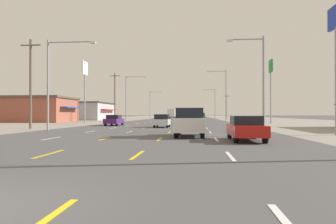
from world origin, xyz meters
The scene contains 26 objects.
ground_plane centered at (0.00, 66.00, 0.00)m, with size 572.00×572.00×0.00m, color #4C4C4F.
lot_apron_left centered at (-24.75, 66.00, 0.00)m, with size 28.00×440.00×0.01m, color gray.
lot_apron_right centered at (24.75, 66.00, 0.00)m, with size 28.00×440.00×0.01m, color gray.
lane_markings centered at (0.00, 104.50, 0.01)m, with size 10.64×227.60×0.01m.
signal_span_wire centered at (0.01, 7.13, 5.14)m, with size 25.80×0.52×8.76m.
sedan_far_right_nearest centered at (6.91, 13.77, 0.76)m, with size 1.80×4.50×1.46m.
suv_inner_right_near centered at (3.58, 16.96, 1.03)m, with size 1.98×4.90×1.98m.
hatchback_center_turn_mid centered at (0.08, 31.59, 0.78)m, with size 1.72×3.90×1.54m.
sedan_far_left_midfar centered at (-7.00, 36.58, 0.76)m, with size 1.80×4.50×1.46m.
sedan_inner_right_far centered at (3.71, 52.13, 0.76)m, with size 1.80×4.50×1.46m.
box_truck_inner_left_farther centered at (-3.62, 96.90, 1.84)m, with size 2.40×7.20×3.23m.
suv_far_right_farthest centered at (6.82, 117.08, 1.03)m, with size 1.98×4.90×1.98m.
storefront_left_row_1 centered at (-27.61, 53.77, 2.49)m, with size 15.64×11.23×4.95m.
storefront_left_row_2 centered at (-24.28, 77.57, 2.35)m, with size 10.69×17.08×4.68m.
pole_sign_left_row_1 centered at (-13.96, 44.40, 7.80)m, with size 0.24×2.22×10.16m.
pole_sign_right_row_0 centered at (14.39, 19.22, 7.49)m, with size 0.24×2.51×9.67m.
pole_sign_right_row_1 centered at (16.62, 48.48, 8.04)m, with size 0.24×1.99×10.65m.
streetlight_left_row_0 centered at (-9.58, 23.97, 5.18)m, with size 4.80×0.26×8.71m.
streetlight_right_row_0 centered at (9.81, 23.97, 4.98)m, with size 3.40×0.26×8.63m.
streetlight_left_row_1 centered at (-9.68, 57.88, 5.52)m, with size 4.41×0.26×9.45m.
streetlight_right_row_1 centered at (9.79, 57.88, 5.95)m, with size 3.91×0.26×10.39m.
streetlight_left_row_2 centered at (-9.72, 91.79, 5.11)m, with size 4.00×0.26×8.74m.
streetlight_right_row_2 centered at (9.78, 91.79, 5.40)m, with size 3.76×0.26×9.35m.
utility_pole_left_row_0 centered at (-13.38, 26.66, 4.93)m, with size 2.20×0.26×9.46m.
utility_pole_left_row_1 centered at (-13.13, 60.27, 5.37)m, with size 2.20×0.26×10.35m.
utility_pole_right_row_2 centered at (14.43, 99.38, 4.25)m, with size 2.20×0.26×8.13m.
Camera 1 is at (3.94, -4.69, 1.57)m, focal length 33.15 mm.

